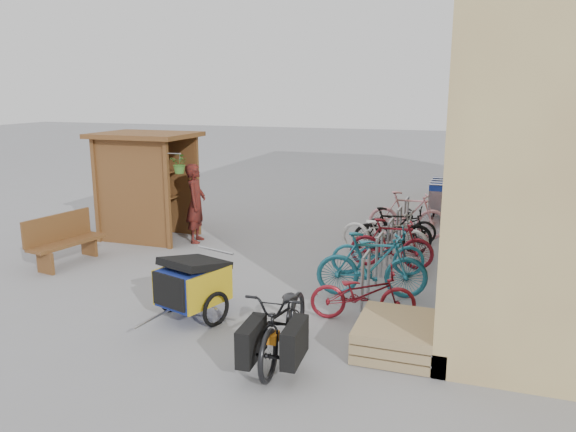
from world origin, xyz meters
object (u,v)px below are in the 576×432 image
(cargo_bike, at_px, (284,322))
(bike_6, at_px, (401,224))
(bench, at_px, (64,239))
(shopping_carts, at_px, (443,195))
(bike_7, at_px, (408,215))
(pallet_stack, at_px, (397,335))
(bike_0, at_px, (363,293))
(bike_3, at_px, (392,244))
(child_trailer, at_px, (193,283))
(bike_5, at_px, (393,230))
(person_kiosk, at_px, (196,203))
(bike_1, at_px, (372,265))
(kiosk, at_px, (143,171))
(bike_2, at_px, (378,252))
(bike_4, at_px, (385,233))

(cargo_bike, distance_m, bike_6, 6.14)
(bench, relative_size, shopping_carts, 0.78)
(bike_6, height_order, bike_7, bike_7)
(pallet_stack, relative_size, bike_0, 0.78)
(bike_0, distance_m, bike_3, 2.62)
(child_trailer, relative_size, bike_3, 1.07)
(bike_5, relative_size, bike_7, 0.91)
(bench, distance_m, person_kiosk, 2.87)
(shopping_carts, xyz_separation_m, bike_5, (-0.75, -3.62, -0.15))
(cargo_bike, height_order, person_kiosk, person_kiosk)
(bike_1, height_order, bike_6, bike_1)
(shopping_carts, bearing_deg, bike_3, -97.65)
(kiosk, relative_size, child_trailer, 1.47)
(cargo_bike, distance_m, person_kiosk, 5.98)
(bike_5, relative_size, bike_6, 1.05)
(pallet_stack, distance_m, bike_2, 3.09)
(person_kiosk, bearing_deg, bike_2, -116.07)
(bike_5, bearing_deg, bike_0, 170.05)
(bench, bearing_deg, pallet_stack, -3.96)
(pallet_stack, relative_size, bike_2, 0.71)
(pallet_stack, height_order, bike_3, bike_3)
(child_trailer, distance_m, bike_1, 2.91)
(bike_1, xyz_separation_m, bike_3, (0.06, 1.65, -0.07))
(bench, bearing_deg, bike_6, 42.08)
(kiosk, xyz_separation_m, bike_3, (5.66, -0.39, -1.08))
(child_trailer, xyz_separation_m, bike_3, (2.40, 3.38, -0.07))
(person_kiosk, relative_size, bike_1, 0.97)
(shopping_carts, height_order, bike_1, shopping_carts)
(pallet_stack, bearing_deg, bike_3, 100.08)
(shopping_carts, relative_size, bike_0, 1.32)
(kiosk, relative_size, cargo_bike, 1.29)
(kiosk, relative_size, bike_2, 1.48)
(bench, bearing_deg, person_kiosk, 64.35)
(bike_4, bearing_deg, kiosk, 104.09)
(bike_5, bearing_deg, bike_1, 169.52)
(bench, height_order, shopping_carts, shopping_carts)
(bike_6, bearing_deg, bike_5, 177.28)
(shopping_carts, bearing_deg, bike_2, -98.75)
(person_kiosk, bearing_deg, bike_6, -84.49)
(bike_5, bearing_deg, pallet_stack, 177.63)
(bike_1, relative_size, bike_7, 1.01)
(bike_5, height_order, bike_7, bike_7)
(kiosk, xyz_separation_m, bike_7, (5.66, 1.99, -1.02))
(bike_1, distance_m, bike_6, 3.57)
(bike_4, bearing_deg, bike_3, -150.22)
(bike_2, distance_m, bike_5, 1.50)
(pallet_stack, bearing_deg, shopping_carts, 90.00)
(kiosk, relative_size, shopping_carts, 1.22)
(person_kiosk, xyz_separation_m, bike_6, (4.32, 1.44, -0.47))
(shopping_carts, bearing_deg, bench, -136.06)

